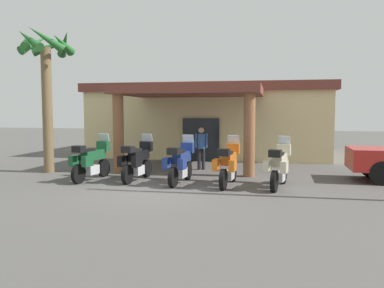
% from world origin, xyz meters
% --- Properties ---
extents(ground_plane, '(80.00, 80.00, 0.00)m').
position_xyz_m(ground_plane, '(0.00, 0.00, 0.00)').
color(ground_plane, '#514F4C').
extents(motel_building, '(12.91, 11.85, 3.87)m').
position_xyz_m(motel_building, '(-0.05, 10.75, 1.99)').
color(motel_building, beige).
rests_on(motel_building, ground_plane).
extents(motorcycle_green, '(0.78, 2.21, 1.61)m').
position_xyz_m(motorcycle_green, '(-2.74, 1.33, 0.70)').
color(motorcycle_green, black).
rests_on(motorcycle_green, ground_plane).
extents(motorcycle_black, '(0.74, 2.21, 1.61)m').
position_xyz_m(motorcycle_black, '(-1.12, 1.59, 0.70)').
color(motorcycle_black, black).
rests_on(motorcycle_black, ground_plane).
extents(motorcycle_blue, '(0.73, 2.21, 1.61)m').
position_xyz_m(motorcycle_blue, '(0.50, 1.38, 0.70)').
color(motorcycle_blue, black).
rests_on(motorcycle_blue, ground_plane).
extents(motorcycle_orange, '(0.73, 2.21, 1.61)m').
position_xyz_m(motorcycle_orange, '(2.13, 1.33, 0.70)').
color(motorcycle_orange, black).
rests_on(motorcycle_orange, ground_plane).
extents(motorcycle_cream, '(0.87, 2.20, 1.61)m').
position_xyz_m(motorcycle_cream, '(3.75, 1.35, 0.70)').
color(motorcycle_cream, black).
rests_on(motorcycle_cream, ground_plane).
extents(pedestrian, '(0.50, 0.32, 1.76)m').
position_xyz_m(pedestrian, '(0.56, 4.66, 1.03)').
color(pedestrian, black).
rests_on(pedestrian, ground_plane).
extents(palm_tree_roadside, '(2.29, 2.26, 5.67)m').
position_xyz_m(palm_tree_roadside, '(-5.23, 2.59, 4.12)').
color(palm_tree_roadside, brown).
rests_on(palm_tree_roadside, ground_plane).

